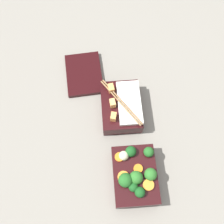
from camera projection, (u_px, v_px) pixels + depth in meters
name	position (u px, v px, depth m)	size (l,w,h in m)	color
ground_plane	(130.00, 142.00, 0.84)	(3.00, 3.00, 0.00)	gray
bento_tray_vegetable	(136.00, 175.00, 0.77)	(0.17, 0.13, 0.08)	black
bento_tray_rice	(121.00, 107.00, 0.86)	(0.17, 0.13, 0.08)	black
bento_lid	(84.00, 74.00, 0.94)	(0.17, 0.12, 0.01)	black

